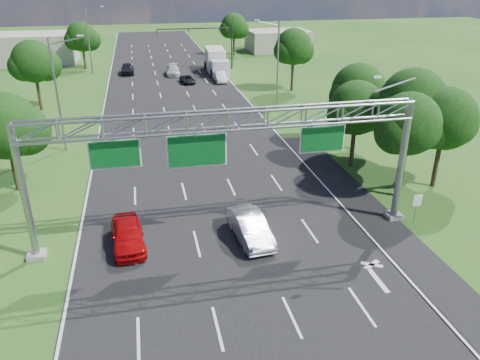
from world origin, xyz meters
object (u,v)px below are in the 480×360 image
object	(u,v)px
traffic_signal	(210,37)
red_coupe	(128,235)
sign_gantry	(229,130)
box_truck	(216,61)
silver_sedan	(250,227)
regulatory_sign	(417,203)

from	to	relation	value
traffic_signal	red_coupe	distance (m)	54.72
sign_gantry	box_truck	distance (m)	51.54
sign_gantry	silver_sedan	size ratio (longest dim) A/B	4.81
sign_gantry	red_coupe	bearing A→B (deg)	179.00
regulatory_sign	box_truck	distance (m)	51.91
sign_gantry	regulatory_sign	size ratio (longest dim) A/B	11.19
sign_gantry	red_coupe	size ratio (longest dim) A/B	5.05
traffic_signal	silver_sedan	xyz separation A→B (m)	(-5.99, -53.60, -4.36)
box_truck	regulatory_sign	bearing A→B (deg)	-81.41
red_coupe	box_truck	distance (m)	52.46
sign_gantry	box_truck	world-z (taller)	sign_gantry
sign_gantry	red_coupe	xyz separation A→B (m)	(-6.16, 0.11, -6.10)
sign_gantry	red_coupe	distance (m)	8.67
red_coupe	box_truck	size ratio (longest dim) A/B	0.48
sign_gantry	traffic_signal	xyz separation A→B (m)	(7.15, 53.00, -1.72)
sign_gantry	silver_sedan	world-z (taller)	sign_gantry
red_coupe	box_truck	world-z (taller)	box_truck
traffic_signal	box_truck	size ratio (longest dim) A/B	1.26
regulatory_sign	traffic_signal	bearing A→B (deg)	95.20
regulatory_sign	traffic_signal	size ratio (longest dim) A/B	0.17
red_coupe	regulatory_sign	bearing A→B (deg)	-8.28
box_truck	silver_sedan	bearing A→B (deg)	-93.51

